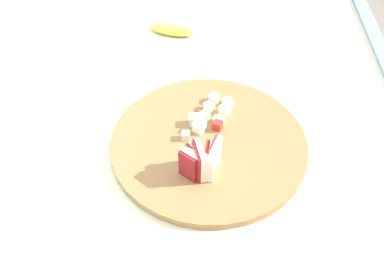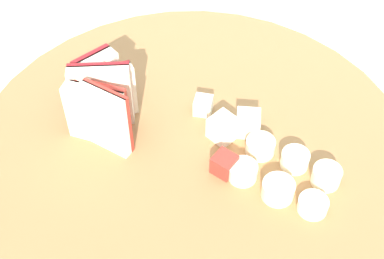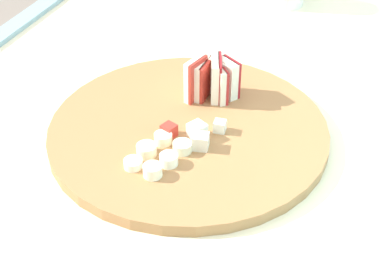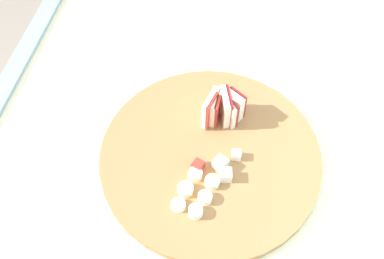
% 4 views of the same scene
% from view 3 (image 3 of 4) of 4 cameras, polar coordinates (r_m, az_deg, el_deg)
% --- Properties ---
extents(cutting_board, '(0.38, 0.38, 0.02)m').
position_cam_3_polar(cutting_board, '(0.76, -0.39, -0.04)').
color(cutting_board, olive).
rests_on(cutting_board, tiled_countertop).
extents(apple_wedge_fan, '(0.06, 0.07, 0.06)m').
position_cam_3_polar(apple_wedge_fan, '(0.80, 2.23, 5.20)').
color(apple_wedge_fan, '#B22D23').
rests_on(apple_wedge_fan, cutting_board).
extents(apple_dice_pile, '(0.06, 0.08, 0.02)m').
position_cam_3_polar(apple_dice_pile, '(0.73, 0.42, -0.37)').
color(apple_dice_pile, beige).
rests_on(apple_dice_pile, cutting_board).
extents(banana_slice_rows, '(0.09, 0.07, 0.02)m').
position_cam_3_polar(banana_slice_rows, '(0.70, -3.45, -2.57)').
color(banana_slice_rows, '#F4EAC6').
rests_on(banana_slice_rows, cutting_board).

